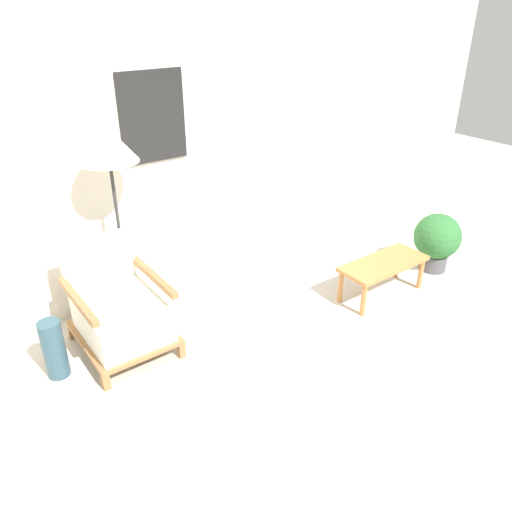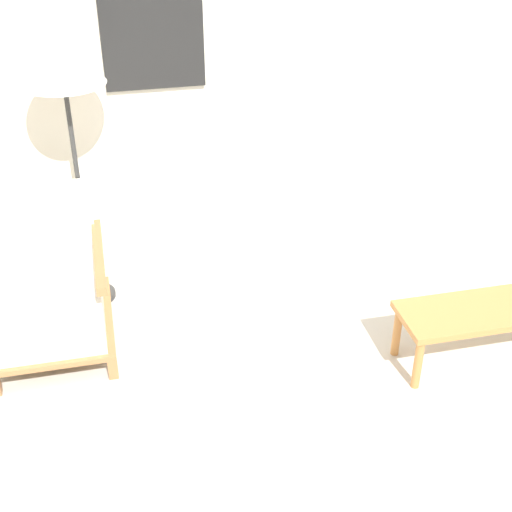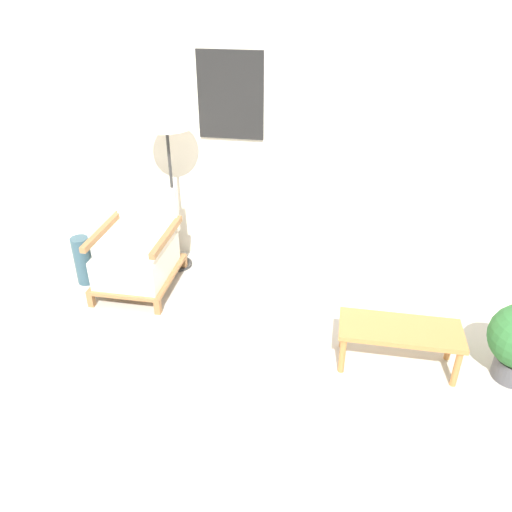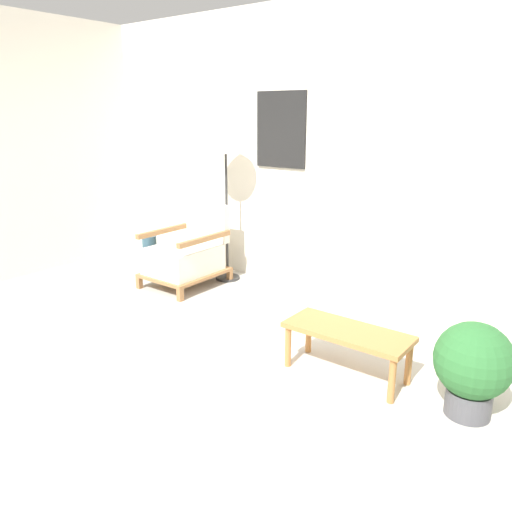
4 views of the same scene
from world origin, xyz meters
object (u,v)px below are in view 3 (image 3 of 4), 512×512
armchair (138,254)px  vase (83,260)px  coffee_table (400,333)px  floor_lamp (166,118)px

armchair → vase: armchair is taller
coffee_table → vase: vase is taller
armchair → floor_lamp: floor_lamp is taller
armchair → vase: (-0.51, -0.05, -0.09)m
coffee_table → vase: 2.76m
armchair → vase: 0.52m
armchair → floor_lamp: 1.18m
armchair → coffee_table: 2.28m
armchair → floor_lamp: (0.22, 0.38, 1.10)m
floor_lamp → coffee_table: (1.95, -1.06, -1.13)m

